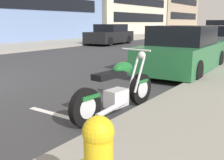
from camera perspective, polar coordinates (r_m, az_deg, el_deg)
The scene contains 7 objects.
sidewalk_far_curb at distance 21.15m, azimuth -9.68°, elevation 7.89°, with size 120.00×5.00×0.14m, color gray.
parking_stall_stripe at distance 4.53m, azimuth -7.86°, elevation -8.31°, with size 0.12×2.20×0.01m, color silver.
parked_motorcycle at distance 4.67m, azimuth 1.15°, elevation -2.22°, with size 2.12×0.62×1.10m.
parked_car_behind_motorcycle at distance 8.85m, azimuth 15.07°, elevation 5.96°, with size 4.39×1.93×1.48m.
parked_car_across_street at distance 14.31m, azimuth 22.55°, elevation 7.67°, with size 4.78×2.19×1.43m.
crossing_truck at distance 36.57m, azimuth 22.38°, elevation 10.30°, with size 2.17×5.00×1.86m.
car_opposite_curb at distance 19.92m, azimuth -0.42°, elevation 9.58°, with size 4.38×2.14×1.45m.
Camera 1 is at (-3.11, -7.26, 1.58)m, focal length 43.02 mm.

